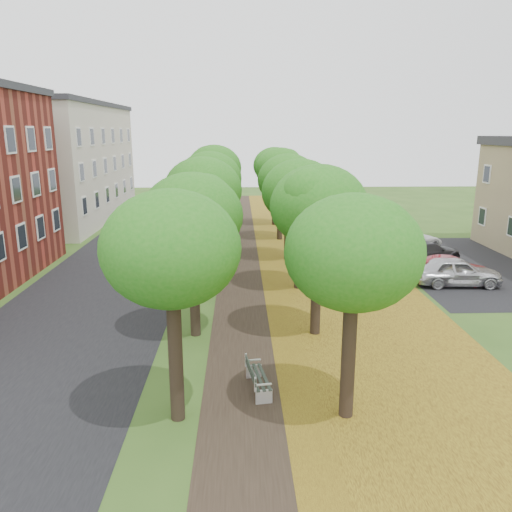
{
  "coord_description": "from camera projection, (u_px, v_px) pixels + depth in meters",
  "views": [
    {
      "loc": [
        -0.41,
        -12.7,
        7.94
      ],
      "look_at": [
        0.32,
        8.93,
        2.5
      ],
      "focal_mm": 35.0,
      "sensor_mm": 36.0,
      "label": 1
    }
  ],
  "objects": [
    {
      "name": "bench",
      "position": [
        257.0,
        377.0,
        15.61
      ],
      "size": [
        0.8,
        1.87,
        0.86
      ],
      "rotation": [
        0.0,
        0.0,
        1.73
      ],
      "color": "#252F27",
      "rests_on": "ground"
    },
    {
      "name": "car_red",
      "position": [
        452.0,
        270.0,
        26.82
      ],
      "size": [
        4.28,
        2.73,
        1.33
      ],
      "primitive_type": "imported",
      "rotation": [
        0.0,
        0.0,
        1.22
      ],
      "color": "maroon",
      "rests_on": "ground"
    },
    {
      "name": "car_silver",
      "position": [
        457.0,
        271.0,
        26.21
      ],
      "size": [
        4.56,
        2.01,
        1.53
      ],
      "primitive_type": "imported",
      "rotation": [
        0.0,
        0.0,
        1.52
      ],
      "color": "#BBBBC1",
      "rests_on": "ground"
    },
    {
      "name": "footpath",
      "position": [
        247.0,
        272.0,
        28.8
      ],
      "size": [
        3.2,
        70.0,
        0.01
      ],
      "primitive_type": "cube",
      "color": "black",
      "rests_on": "ground"
    },
    {
      "name": "ground",
      "position": [
        255.0,
        417.0,
        14.26
      ],
      "size": [
        120.0,
        120.0,
        0.0
      ],
      "primitive_type": "plane",
      "color": "#2D4C19",
      "rests_on": "ground"
    },
    {
      "name": "car_grey",
      "position": [
        426.0,
        252.0,
        30.75
      ],
      "size": [
        5.04,
        3.59,
        1.35
      ],
      "primitive_type": "imported",
      "rotation": [
        0.0,
        0.0,
        1.98
      ],
      "color": "#302F34",
      "rests_on": "ground"
    },
    {
      "name": "building_cream",
      "position": [
        53.0,
        162.0,
        44.43
      ],
      "size": [
        10.3,
        20.3,
        10.4
      ],
      "color": "beige",
      "rests_on": "ground"
    },
    {
      "name": "street_asphalt",
      "position": [
        116.0,
        274.0,
        28.56
      ],
      "size": [
        8.0,
        70.0,
        0.01
      ],
      "primitive_type": "cube",
      "color": "black",
      "rests_on": "ground"
    },
    {
      "name": "parking_lot",
      "position": [
        469.0,
        266.0,
        30.21
      ],
      "size": [
        9.0,
        16.0,
        0.01
      ],
      "primitive_type": "cube",
      "color": "black",
      "rests_on": "ground"
    },
    {
      "name": "car_white",
      "position": [
        406.0,
        240.0,
        34.11
      ],
      "size": [
        5.58,
        3.98,
        1.41
      ],
      "primitive_type": "imported",
      "rotation": [
        0.0,
        0.0,
        1.93
      ],
      "color": "silver",
      "rests_on": "ground"
    },
    {
      "name": "leaf_verge",
      "position": [
        333.0,
        271.0,
        28.96
      ],
      "size": [
        7.5,
        70.0,
        0.01
      ],
      "primitive_type": "cube",
      "color": "olive",
      "rests_on": "ground"
    },
    {
      "name": "tree_row_east",
      "position": [
        293.0,
        188.0,
        27.69
      ],
      "size": [
        3.68,
        33.68,
        6.49
      ],
      "color": "black",
      "rests_on": "ground"
    },
    {
      "name": "tree_row_west",
      "position": [
        207.0,
        188.0,
        27.54
      ],
      "size": [
        3.68,
        33.68,
        6.49
      ],
      "color": "black",
      "rests_on": "ground"
    }
  ]
}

